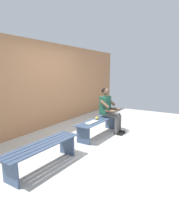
{
  "coord_description": "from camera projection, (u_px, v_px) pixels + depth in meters",
  "views": [
    {
      "loc": [
        4.27,
        2.33,
        1.68
      ],
      "look_at": [
        0.72,
        0.15,
        0.79
      ],
      "focal_mm": 30.35,
      "sensor_mm": 36.0,
      "label": 1
    }
  ],
  "objects": [
    {
      "name": "apple",
      "position": [
        97.0,
        118.0,
        4.98
      ],
      "size": [
        0.09,
        0.09,
        0.09
      ],
      "primitive_type": "sphere",
      "color": "gold",
      "rests_on": "bench_near"
    },
    {
      "name": "brick_wall",
      "position": [
        34.0,
        87.0,
        5.37
      ],
      "size": [
        9.5,
        0.24,
        2.53
      ],
      "primitive_type": "cube",
      "color": "#B27A51",
      "rests_on": "ground"
    },
    {
      "name": "bench_far",
      "position": [
        43.0,
        150.0,
        3.33
      ],
      "size": [
        1.56,
        0.44,
        0.44
      ],
      "rotation": [
        0.0,
        0.0,
        -0.02
      ],
      "color": "#384C6B",
      "rests_on": "ground"
    },
    {
      "name": "person_seated",
      "position": [
        109.0,
        108.0,
        5.25
      ],
      "size": [
        0.5,
        0.69,
        1.24
      ],
      "color": "#1E513D",
      "rests_on": "ground"
    },
    {
      "name": "ground_plane",
      "position": [
        118.0,
        159.0,
        3.74
      ],
      "size": [
        10.0,
        7.0,
        0.04
      ],
      "primitive_type": "cube",
      "color": "beige"
    },
    {
      "name": "bench_near",
      "position": [
        99.0,
        123.0,
        5.03
      ],
      "size": [
        1.71,
        0.45,
        0.44
      ],
      "rotation": [
        0.0,
        0.0,
        -0.02
      ],
      "color": "#384C6B",
      "rests_on": "ground"
    },
    {
      "name": "book_open",
      "position": [
        92.0,
        122.0,
        4.7
      ],
      "size": [
        0.42,
        0.17,
        0.02
      ],
      "rotation": [
        0.0,
        0.0,
        -0.02
      ],
      "color": "white",
      "rests_on": "bench_near"
    }
  ]
}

